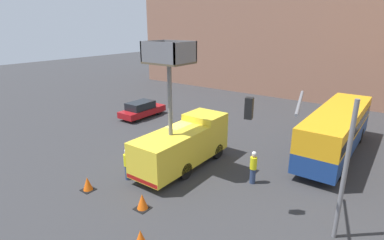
{
  "coord_description": "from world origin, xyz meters",
  "views": [
    {
      "loc": [
        11.93,
        -14.13,
        8.47
      ],
      "look_at": [
        1.48,
        0.02,
        2.82
      ],
      "focal_mm": 28.0,
      "sensor_mm": 36.0,
      "label": 1
    }
  ],
  "objects": [
    {
      "name": "traffic_cone_far_side",
      "position": [
        -0.91,
        -6.09,
        0.35
      ],
      "size": [
        0.66,
        0.66,
        0.75
      ],
      "color": "black",
      "rests_on": "ground_plane"
    },
    {
      "name": "road_worker_directing",
      "position": [
        5.82,
        -0.18,
        0.96
      ],
      "size": [
        0.38,
        0.38,
        1.91
      ],
      "rotation": [
        0.0,
        0.0,
        6.25
      ],
      "color": "navy",
      "rests_on": "ground_plane"
    },
    {
      "name": "traffic_cone_mid_road",
      "position": [
        4.46,
        -7.44,
        0.36
      ],
      "size": [
        0.67,
        0.67,
        0.77
      ],
      "color": "black",
      "rests_on": "ground_plane"
    },
    {
      "name": "traffic_cone_near_truck",
      "position": [
        2.66,
        -5.57,
        0.37
      ],
      "size": [
        0.69,
        0.69,
        0.79
      ],
      "color": "black",
      "rests_on": "ground_plane"
    },
    {
      "name": "parked_car_curbside",
      "position": [
        -8.12,
        4.99,
        0.77
      ],
      "size": [
        1.83,
        4.61,
        1.52
      ],
      "color": "maroon",
      "rests_on": "ground_plane"
    },
    {
      "name": "building_backdrop_far",
      "position": [
        0.0,
        25.29,
        9.02
      ],
      "size": [
        44.0,
        10.0,
        18.03
      ],
      "color": "#936651",
      "rests_on": "ground_plane"
    },
    {
      "name": "utility_truck",
      "position": [
        1.48,
        -0.88,
        1.67
      ],
      "size": [
        2.32,
        6.95,
        7.63
      ],
      "color": "yellow",
      "rests_on": "ground_plane"
    },
    {
      "name": "ground_plane",
      "position": [
        0.0,
        0.0,
        0.0
      ],
      "size": [
        120.0,
        120.0,
        0.0
      ],
      "primitive_type": "plane",
      "color": "#333335"
    },
    {
      "name": "traffic_light_pole",
      "position": [
        9.13,
        -2.59,
        4.05
      ],
      "size": [
        4.03,
        3.78,
        5.91
      ],
      "color": "slate",
      "rests_on": "ground_plane"
    },
    {
      "name": "city_bus",
      "position": [
        8.54,
        6.69,
        1.86
      ],
      "size": [
        2.49,
        10.92,
        3.14
      ],
      "rotation": [
        0.0,
        0.0,
        1.32
      ],
      "color": "navy",
      "rests_on": "ground_plane"
    },
    {
      "name": "road_worker_near_truck",
      "position": [
        -0.09,
        -4.01,
        0.95
      ],
      "size": [
        0.38,
        0.38,
        1.88
      ],
      "rotation": [
        0.0,
        0.0,
        0.54
      ],
      "color": "navy",
      "rests_on": "ground_plane"
    }
  ]
}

